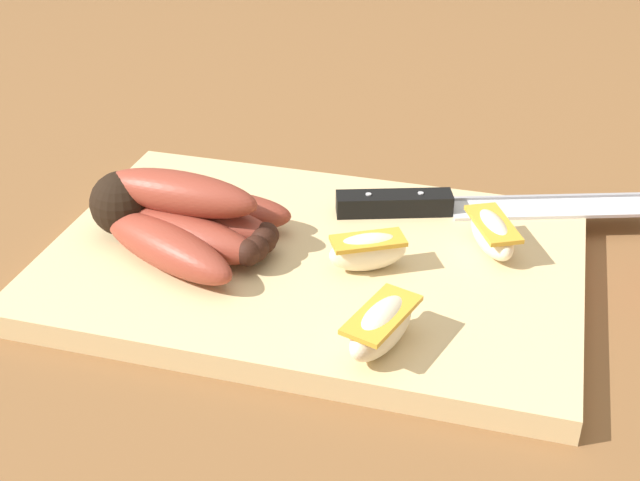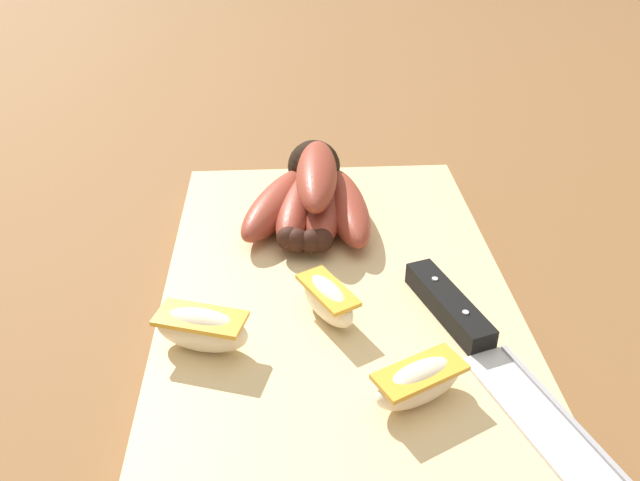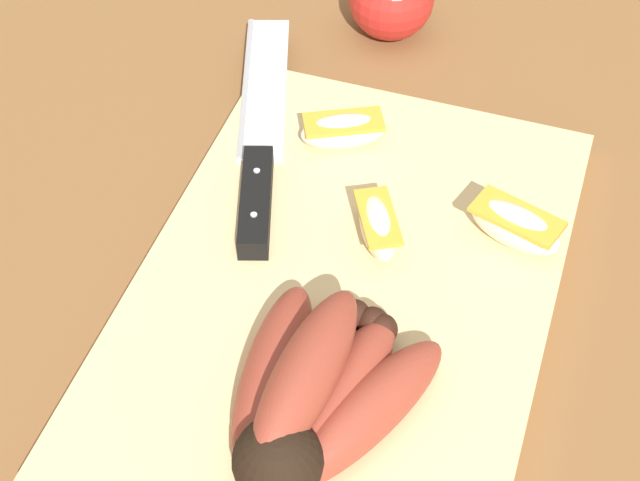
# 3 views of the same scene
# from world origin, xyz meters

# --- Properties ---
(ground_plane) EXTENTS (6.00, 6.00, 0.00)m
(ground_plane) POSITION_xyz_m (0.00, 0.00, 0.00)
(ground_plane) COLOR brown
(cutting_board) EXTENTS (0.42, 0.28, 0.02)m
(cutting_board) POSITION_xyz_m (0.00, -0.01, 0.01)
(cutting_board) COLOR #DBBC84
(cutting_board) RESTS_ON ground_plane
(banana_bunch) EXTENTS (0.16, 0.14, 0.06)m
(banana_bunch) POSITION_xyz_m (0.11, 0.00, 0.04)
(banana_bunch) COLOR black
(banana_bunch) RESTS_ON cutting_board
(chefs_knife) EXTENTS (0.28, 0.11, 0.02)m
(chefs_knife) POSITION_xyz_m (-0.10, -0.11, 0.03)
(chefs_knife) COLOR silver
(chefs_knife) RESTS_ON cutting_board
(apple_wedge_near) EXTENTS (0.05, 0.07, 0.03)m
(apple_wedge_near) POSITION_xyz_m (-0.14, -0.05, 0.04)
(apple_wedge_near) COLOR #F4E5C1
(apple_wedge_near) RESTS_ON cutting_board
(apple_wedge_middle) EXTENTS (0.07, 0.05, 0.03)m
(apple_wedge_middle) POSITION_xyz_m (-0.05, 0.00, 0.04)
(apple_wedge_middle) COLOR #F4E5C1
(apple_wedge_middle) RESTS_ON cutting_board
(apple_wedge_far) EXTENTS (0.05, 0.07, 0.03)m
(apple_wedge_far) POSITION_xyz_m (-0.08, 0.09, 0.04)
(apple_wedge_far) COLOR #F4E5C1
(apple_wedge_far) RESTS_ON cutting_board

